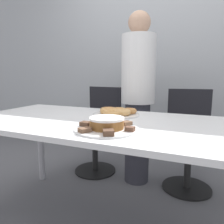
# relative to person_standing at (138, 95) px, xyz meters

# --- Properties ---
(wall_back) EXTENTS (8.00, 0.05, 2.60)m
(wall_back) POSITION_rel_person_standing_xyz_m (0.05, 0.81, 0.45)
(wall_back) COLOR #B2B7BC
(wall_back) RESTS_ON ground_plane
(table) EXTENTS (1.98, 0.88, 0.75)m
(table) POSITION_rel_person_standing_xyz_m (0.05, -0.73, -0.17)
(table) COLOR white
(table) RESTS_ON ground_plane
(person_standing) EXTENTS (0.31, 0.31, 1.59)m
(person_standing) POSITION_rel_person_standing_xyz_m (0.00, 0.00, 0.00)
(person_standing) COLOR #383842
(person_standing) RESTS_ON ground_plane
(office_chair_left) EXTENTS (0.49, 0.49, 0.90)m
(office_chair_left) POSITION_rel_person_standing_xyz_m (-0.47, 0.09, -0.41)
(office_chair_left) COLOR black
(office_chair_left) RESTS_ON ground_plane
(office_chair_right) EXTENTS (0.50, 0.50, 0.90)m
(office_chair_right) POSITION_rel_person_standing_xyz_m (0.46, 0.09, -0.41)
(office_chair_right) COLOR black
(office_chair_right) RESTS_ON ground_plane
(plate_cake) EXTENTS (0.34, 0.34, 0.01)m
(plate_cake) POSITION_rel_person_standing_xyz_m (0.11, -0.95, -0.09)
(plate_cake) COLOR white
(plate_cake) RESTS_ON table
(plate_donuts) EXTENTS (0.34, 0.34, 0.01)m
(plate_donuts) POSITION_rel_person_standing_xyz_m (-0.01, -0.53, -0.09)
(plate_donuts) COLOR white
(plate_donuts) RESTS_ON table
(frosted_cake) EXTENTS (0.18, 0.18, 0.06)m
(frosted_cake) POSITION_rel_person_standing_xyz_m (0.11, -0.95, -0.06)
(frosted_cake) COLOR brown
(frosted_cake) RESTS_ON plate_cake
(lamington_0) EXTENTS (0.07, 0.08, 0.03)m
(lamington_0) POSITION_rel_person_standing_xyz_m (0.17, -1.06, -0.07)
(lamington_0) COLOR #513828
(lamington_0) RESTS_ON plate_cake
(lamington_1) EXTENTS (0.05, 0.04, 0.02)m
(lamington_1) POSITION_rel_person_standing_xyz_m (0.24, -0.95, -0.08)
(lamington_1) COLOR brown
(lamington_1) RESTS_ON plate_cake
(lamington_2) EXTENTS (0.07, 0.07, 0.02)m
(lamington_2) POSITION_rel_person_standing_xyz_m (0.18, -0.84, -0.08)
(lamington_2) COLOR brown
(lamington_2) RESTS_ON plate_cake
(lamington_3) EXTENTS (0.07, 0.07, 0.02)m
(lamington_3) POSITION_rel_person_standing_xyz_m (0.05, -0.83, -0.08)
(lamington_3) COLOR brown
(lamington_3) RESTS_ON plate_cake
(lamington_4) EXTENTS (0.06, 0.05, 0.02)m
(lamington_4) POSITION_rel_person_standing_xyz_m (-0.02, -0.94, -0.08)
(lamington_4) COLOR #513828
(lamington_4) RESTS_ON plate_cake
(lamington_5) EXTENTS (0.07, 0.07, 0.02)m
(lamington_5) POSITION_rel_person_standing_xyz_m (0.04, -1.06, -0.08)
(lamington_5) COLOR brown
(lamington_5) RESTS_ON plate_cake
(donut_0) EXTENTS (0.10, 0.10, 0.03)m
(donut_0) POSITION_rel_person_standing_xyz_m (-0.01, -0.53, -0.07)
(donut_0) COLOR tan
(donut_0) RESTS_ON plate_donuts
(donut_1) EXTENTS (0.12, 0.12, 0.03)m
(donut_1) POSITION_rel_person_standing_xyz_m (-0.02, -0.46, -0.07)
(donut_1) COLOR tan
(donut_1) RESTS_ON plate_donuts
(donut_2) EXTENTS (0.13, 0.13, 0.04)m
(donut_2) POSITION_rel_person_standing_xyz_m (-0.08, -0.50, -0.07)
(donut_2) COLOR #C68447
(donut_2) RESTS_ON plate_donuts
(donut_3) EXTENTS (0.13, 0.13, 0.04)m
(donut_3) POSITION_rel_person_standing_xyz_m (-0.05, -0.55, -0.07)
(donut_3) COLOR tan
(donut_3) RESTS_ON plate_donuts
(donut_4) EXTENTS (0.13, 0.13, 0.04)m
(donut_4) POSITION_rel_person_standing_xyz_m (0.01, -0.62, -0.07)
(donut_4) COLOR tan
(donut_4) RESTS_ON plate_donuts
(donut_5) EXTENTS (0.12, 0.12, 0.04)m
(donut_5) POSITION_rel_person_standing_xyz_m (0.05, -0.55, -0.07)
(donut_5) COLOR #E5AD66
(donut_5) RESTS_ON plate_donuts
(donut_6) EXTENTS (0.11, 0.11, 0.04)m
(donut_6) POSITION_rel_person_standing_xyz_m (0.08, -0.47, -0.07)
(donut_6) COLOR #C68447
(donut_6) RESTS_ON plate_donuts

